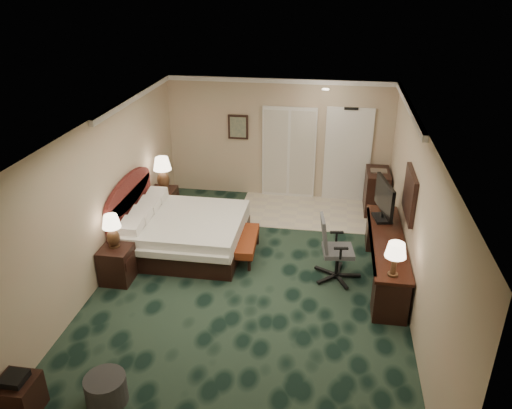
% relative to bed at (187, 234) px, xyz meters
% --- Properties ---
extents(floor, '(5.00, 7.50, 0.00)m').
position_rel_bed_xyz_m(floor, '(1.37, -0.97, -0.33)').
color(floor, black).
rests_on(floor, ground).
extents(ceiling, '(5.00, 7.50, 0.00)m').
position_rel_bed_xyz_m(ceiling, '(1.37, -0.97, 2.37)').
color(ceiling, white).
rests_on(ceiling, wall_back).
extents(wall_back, '(5.00, 0.00, 2.70)m').
position_rel_bed_xyz_m(wall_back, '(1.37, 2.78, 1.02)').
color(wall_back, '#BCB293').
rests_on(wall_back, ground).
extents(wall_front, '(5.00, 0.00, 2.70)m').
position_rel_bed_xyz_m(wall_front, '(1.37, -4.72, 1.02)').
color(wall_front, '#BCB293').
rests_on(wall_front, ground).
extents(wall_left, '(0.00, 7.50, 2.70)m').
position_rel_bed_xyz_m(wall_left, '(-1.13, -0.97, 1.02)').
color(wall_left, '#BCB293').
rests_on(wall_left, ground).
extents(wall_right, '(0.00, 7.50, 2.70)m').
position_rel_bed_xyz_m(wall_right, '(3.87, -0.97, 1.02)').
color(wall_right, '#BCB293').
rests_on(wall_right, ground).
extents(crown_molding, '(5.00, 7.50, 0.10)m').
position_rel_bed_xyz_m(crown_molding, '(1.37, -0.97, 2.32)').
color(crown_molding, white).
rests_on(crown_molding, wall_back).
extents(tile_patch, '(3.20, 1.70, 0.01)m').
position_rel_bed_xyz_m(tile_patch, '(2.27, 1.93, -0.32)').
color(tile_patch, beige).
rests_on(tile_patch, ground).
extents(headboard, '(0.12, 2.00, 1.40)m').
position_rel_bed_xyz_m(headboard, '(-1.07, 0.03, 0.37)').
color(headboard, '#450F14').
rests_on(headboard, ground).
extents(entry_door, '(1.02, 0.06, 2.18)m').
position_rel_bed_xyz_m(entry_door, '(2.92, 2.75, 0.72)').
color(entry_door, white).
rests_on(entry_door, ground).
extents(closet_doors, '(1.20, 0.06, 2.10)m').
position_rel_bed_xyz_m(closet_doors, '(1.62, 2.74, 0.72)').
color(closet_doors, beige).
rests_on(closet_doors, ground).
extents(wall_art, '(0.45, 0.06, 0.55)m').
position_rel_bed_xyz_m(wall_art, '(0.47, 2.74, 1.27)').
color(wall_art, '#4D5E56').
rests_on(wall_art, wall_back).
extents(wall_mirror, '(0.05, 0.95, 0.75)m').
position_rel_bed_xyz_m(wall_mirror, '(3.83, -0.37, 1.22)').
color(wall_mirror, white).
rests_on(wall_mirror, wall_right).
extents(bed, '(2.07, 1.91, 0.65)m').
position_rel_bed_xyz_m(bed, '(0.00, 0.00, 0.00)').
color(bed, white).
rests_on(bed, ground).
extents(nightstand_near, '(0.50, 0.57, 0.62)m').
position_rel_bed_xyz_m(nightstand_near, '(-0.86, -1.17, -0.02)').
color(nightstand_near, black).
rests_on(nightstand_near, ground).
extents(nightstand_far, '(0.52, 0.59, 0.64)m').
position_rel_bed_xyz_m(nightstand_far, '(-0.86, 1.19, -0.01)').
color(nightstand_far, black).
rests_on(nightstand_far, ground).
extents(lamp_near, '(0.34, 0.34, 0.58)m').
position_rel_bed_xyz_m(lamp_near, '(-0.90, -1.14, 0.58)').
color(lamp_near, black).
rests_on(lamp_near, nightstand_near).
extents(lamp_far, '(0.39, 0.39, 0.69)m').
position_rel_bed_xyz_m(lamp_far, '(-0.83, 1.25, 0.66)').
color(lamp_far, black).
rests_on(lamp_far, nightstand_far).
extents(bed_bench, '(0.45, 1.17, 0.39)m').
position_rel_bed_xyz_m(bed_bench, '(1.12, -0.08, -0.13)').
color(bed_bench, maroon).
rests_on(bed_bench, ground).
extents(ottoman, '(0.57, 0.57, 0.36)m').
position_rel_bed_xyz_m(ottoman, '(0.05, -3.71, -0.15)').
color(ottoman, '#323233').
rests_on(ottoman, ground).
extents(side_table, '(0.45, 0.45, 0.48)m').
position_rel_bed_xyz_m(side_table, '(-0.88, -4.03, -0.09)').
color(side_table, black).
rests_on(side_table, ground).
extents(desk, '(0.56, 2.61, 0.75)m').
position_rel_bed_xyz_m(desk, '(3.57, -0.42, 0.05)').
color(desk, black).
rests_on(desk, ground).
extents(tv, '(0.27, 0.93, 0.73)m').
position_rel_bed_xyz_m(tv, '(3.52, 0.29, 0.79)').
color(tv, black).
rests_on(tv, desk).
extents(desk_lamp, '(0.32, 0.32, 0.54)m').
position_rel_bed_xyz_m(desk_lamp, '(3.55, -1.52, 0.70)').
color(desk_lamp, black).
rests_on(desk_lamp, desk).
extents(desk_chair, '(0.74, 0.71, 1.14)m').
position_rel_bed_xyz_m(desk_chair, '(2.77, -0.54, 0.24)').
color(desk_chair, '#45464C').
rests_on(desk_chair, ground).
extents(minibar, '(0.48, 0.87, 0.92)m').
position_rel_bed_xyz_m(minibar, '(3.58, 2.23, 0.13)').
color(minibar, black).
rests_on(minibar, ground).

